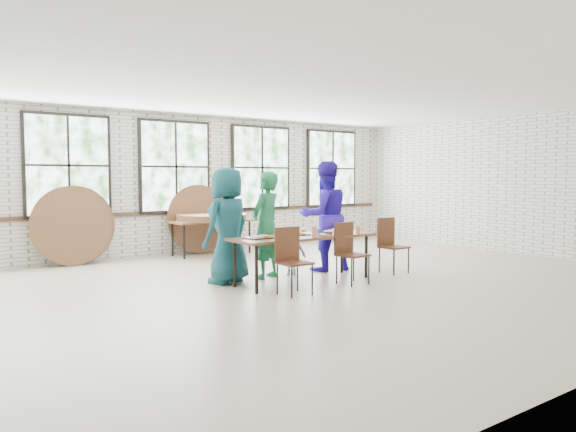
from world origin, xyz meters
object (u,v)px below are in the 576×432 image
object	(u,v)px
chair_near_right	(348,248)
chair_near_left	(291,255)
storage_table	(212,223)
dining_table	(303,239)

from	to	relation	value
chair_near_right	chair_near_left	bearing A→B (deg)	179.52
chair_near_right	storage_table	world-z (taller)	chair_near_right
chair_near_left	storage_table	bearing A→B (deg)	78.16
chair_near_left	chair_near_right	distance (m)	1.20
chair_near_left	chair_near_right	bearing A→B (deg)	6.89
dining_table	storage_table	size ratio (longest dim) A/B	1.32
chair_near_left	chair_near_right	xyz separation A→B (m)	(1.19, 0.10, 0.00)
dining_table	chair_near_left	size ratio (longest dim) A/B	2.53
dining_table	storage_table	distance (m)	3.67
dining_table	chair_near_right	world-z (taller)	chair_near_right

